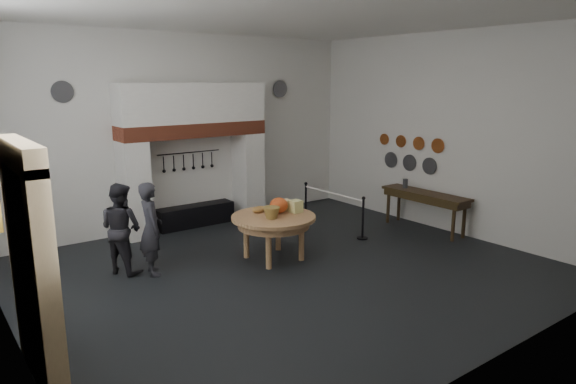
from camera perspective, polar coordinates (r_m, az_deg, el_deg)
floor at (r=9.56m, az=0.01°, el=-8.69°), size 9.00×8.00×0.02m
ceiling at (r=8.99m, az=0.01°, el=19.16°), size 9.00×8.00×0.02m
wall_back at (r=12.42m, az=-11.20°, el=6.66°), size 9.00×0.02×4.50m
wall_front at (r=6.32m, az=22.31°, el=0.59°), size 9.00×0.02×4.50m
wall_right at (r=12.23m, az=17.25°, el=6.25°), size 0.02×8.00×4.50m
chimney_pier_left at (r=11.71m, az=-16.71°, el=0.21°), size 0.55×0.70×2.15m
chimney_pier_right at (r=12.99m, az=-4.44°, el=1.86°), size 0.55×0.70×2.15m
hearth_brick_band at (r=12.10m, az=-10.48°, el=6.82°), size 3.50×0.72×0.32m
chimney_hood at (r=12.06m, az=-10.60°, el=9.71°), size 3.50×0.70×0.90m
iron_range at (r=12.52m, az=-10.26°, el=-2.57°), size 1.90×0.45×0.50m
utensil_rail at (r=12.41m, az=-10.94°, el=4.33°), size 1.60×0.02×0.02m
door_recess at (r=6.58m, az=-27.22°, el=-8.48°), size 0.04×1.10×2.50m
door_jamb_near at (r=5.93m, az=-25.21°, el=-10.00°), size 0.22×0.30×2.60m
door_jamb_far at (r=7.24m, az=-27.54°, el=-6.27°), size 0.22×0.30×2.60m
door_lintel at (r=6.27m, az=-27.67°, el=3.74°), size 0.22×1.70×0.30m
work_table at (r=9.91m, az=-1.62°, el=-2.83°), size 1.98×1.98×0.07m
pumpkin at (r=10.05m, az=-1.03°, el=-1.49°), size 0.36×0.36×0.31m
cheese_block_big at (r=10.12m, az=0.85°, el=-1.60°), size 0.22×0.22×0.24m
cheese_block_small at (r=10.34m, az=-0.25°, el=-1.40°), size 0.18×0.18×0.20m
wicker_basket at (r=9.67m, az=-1.84°, el=-2.33°), size 0.39×0.39×0.22m
bread_loaf at (r=10.11m, az=-3.23°, el=-1.95°), size 0.31×0.18×0.13m
visitor_near at (r=9.47m, az=-14.98°, el=-3.95°), size 0.50×0.67×1.69m
visitor_far at (r=9.71m, az=-18.06°, el=-3.84°), size 0.93×1.01×1.66m
side_table at (r=12.24m, az=15.01°, el=-0.17°), size 0.55×2.20×0.06m
pewter_jug at (r=12.58m, az=12.91°, el=0.93°), size 0.12×0.12×0.22m
copper_pan_a at (r=12.34m, az=16.30°, el=4.96°), size 0.03×0.34×0.34m
copper_pan_b at (r=12.68m, az=14.32°, el=5.26°), size 0.03×0.32×0.32m
copper_pan_c at (r=13.03m, az=12.44°, el=5.53°), size 0.03×0.30×0.30m
copper_pan_d at (r=13.39m, az=10.66°, el=5.79°), size 0.03×0.28×0.28m
pewter_plate_left at (r=12.53m, az=15.44°, el=2.80°), size 0.03×0.40×0.40m
pewter_plate_mid at (r=12.90m, az=13.34°, el=3.18°), size 0.03×0.40×0.40m
pewter_plate_right at (r=13.29m, az=11.36°, el=3.53°), size 0.03×0.40×0.40m
pewter_plate_back_left at (r=11.42m, az=-23.78°, el=10.16°), size 0.44×0.03×0.44m
pewter_plate_back_right at (r=13.72m, az=-0.89°, el=11.38°), size 0.44×0.03×0.44m
barrier_post_near at (r=11.37m, az=8.32°, el=-3.00°), size 0.05×0.05×0.90m
barrier_post_far at (r=12.81m, az=1.99°, el=-1.12°), size 0.05×0.05×0.90m
barrier_rope at (r=11.97m, az=5.00°, el=-0.15°), size 0.04×2.00×0.04m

